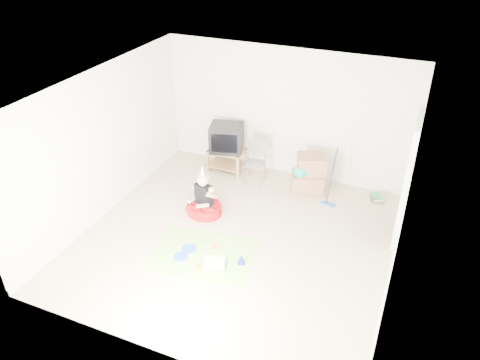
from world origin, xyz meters
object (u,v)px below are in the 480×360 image
at_px(tv_stand, 227,158).
at_px(crt_tv, 226,138).
at_px(cardboard_boxes, 309,175).
at_px(seated_woman, 204,203).
at_px(birthday_cake, 215,264).
at_px(folding_chair, 254,164).

bearing_deg(tv_stand, crt_tv, -63.43).
relative_size(crt_tv, cardboard_boxes, 0.84).
height_order(seated_woman, birthday_cake, seated_woman).
bearing_deg(tv_stand, birthday_cake, -69.34).
bearing_deg(cardboard_boxes, folding_chair, -175.08).
relative_size(cardboard_boxes, birthday_cake, 2.06).
bearing_deg(birthday_cake, crt_tv, 110.66).
distance_m(folding_chair, seated_woman, 1.44).
relative_size(tv_stand, folding_chair, 0.86).
bearing_deg(cardboard_boxes, tv_stand, 174.86).
relative_size(seated_woman, birthday_cake, 2.62).
distance_m(crt_tv, cardboard_boxes, 1.85).
xyz_separation_m(cardboard_boxes, seated_woman, (-1.53, -1.45, -0.16)).
xyz_separation_m(tv_stand, cardboard_boxes, (1.80, -0.16, 0.09)).
xyz_separation_m(crt_tv, folding_chair, (0.71, -0.26, -0.32)).
bearing_deg(folding_chair, crt_tv, 160.28).
height_order(crt_tv, birthday_cake, crt_tv).
bearing_deg(cardboard_boxes, birthday_cake, -105.19).
relative_size(crt_tv, folding_chair, 0.74).
height_order(tv_stand, cardboard_boxes, cardboard_boxes).
bearing_deg(crt_tv, tv_stand, 102.01).
distance_m(crt_tv, seated_woman, 1.72).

